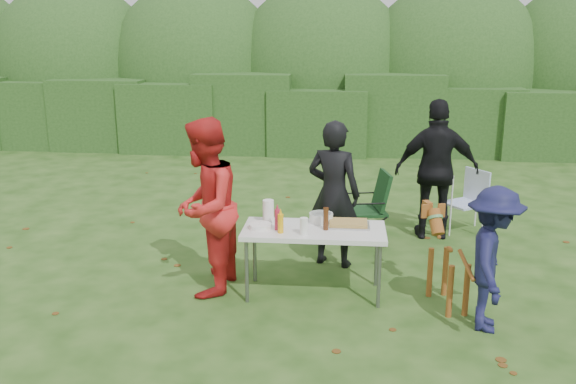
# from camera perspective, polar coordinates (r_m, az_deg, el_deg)

# --- Properties ---
(ground) EXTENTS (80.00, 80.00, 0.00)m
(ground) POSITION_cam_1_polar(r_m,az_deg,el_deg) (6.61, -0.60, -9.79)
(ground) COLOR #1E4211
(hedge_row) EXTENTS (22.00, 1.40, 1.70)m
(hedge_row) POSITION_cam_1_polar(r_m,az_deg,el_deg) (14.11, 2.83, 7.16)
(hedge_row) COLOR #23471C
(hedge_row) RESTS_ON ground
(shrub_backdrop) EXTENTS (20.00, 2.60, 3.20)m
(shrub_backdrop) POSITION_cam_1_polar(r_m,az_deg,el_deg) (15.62, 3.15, 10.69)
(shrub_backdrop) COLOR #3D6628
(shrub_backdrop) RESTS_ON ground
(folding_table) EXTENTS (1.50, 0.70, 0.74)m
(folding_table) POSITION_cam_1_polar(r_m,az_deg,el_deg) (6.45, 2.45, -3.89)
(folding_table) COLOR silver
(folding_table) RESTS_ON ground
(person_cook) EXTENTS (0.74, 0.60, 1.76)m
(person_cook) POSITION_cam_1_polar(r_m,az_deg,el_deg) (7.24, 4.29, -0.18)
(person_cook) COLOR black
(person_cook) RESTS_ON ground
(person_red_jacket) EXTENTS (0.80, 0.98, 1.90)m
(person_red_jacket) POSITION_cam_1_polar(r_m,az_deg,el_deg) (6.50, -7.78, -1.44)
(person_red_jacket) COLOR red
(person_red_jacket) RESTS_ON ground
(person_black_puffy) EXTENTS (1.13, 0.51, 1.89)m
(person_black_puffy) POSITION_cam_1_polar(r_m,az_deg,el_deg) (8.40, 13.75, 2.02)
(person_black_puffy) COLOR black
(person_black_puffy) RESTS_ON ground
(child) EXTENTS (0.68, 0.98, 1.39)m
(child) POSITION_cam_1_polar(r_m,az_deg,el_deg) (6.02, 18.59, -6.00)
(child) COLOR #161740
(child) RESTS_ON ground
(dog) EXTENTS (0.65, 1.06, 0.94)m
(dog) POSITION_cam_1_polar(r_m,az_deg,el_deg) (6.45, 14.82, -6.44)
(dog) COLOR brown
(dog) RESTS_ON ground
(camping_chair) EXTENTS (0.71, 0.71, 0.97)m
(camping_chair) POSITION_cam_1_polar(r_m,az_deg,el_deg) (8.16, 7.21, -1.40)
(camping_chair) COLOR #143618
(camping_chair) RESTS_ON ground
(lawn_chair) EXTENTS (0.72, 0.72, 0.88)m
(lawn_chair) POSITION_cam_1_polar(r_m,az_deg,el_deg) (8.89, 16.18, -0.81)
(lawn_chair) COLOR #6A8FE3
(lawn_chair) RESTS_ON ground
(food_tray) EXTENTS (0.45, 0.30, 0.02)m
(food_tray) POSITION_cam_1_polar(r_m,az_deg,el_deg) (6.53, 5.66, -3.11)
(food_tray) COLOR #B7B7BA
(food_tray) RESTS_ON folding_table
(focaccia_bread) EXTENTS (0.40, 0.26, 0.04)m
(focaccia_bread) POSITION_cam_1_polar(r_m,az_deg,el_deg) (6.52, 5.67, -2.88)
(focaccia_bread) COLOR #AF8A43
(focaccia_bread) RESTS_ON food_tray
(mustard_bottle) EXTENTS (0.06, 0.06, 0.20)m
(mustard_bottle) POSITION_cam_1_polar(r_m,az_deg,el_deg) (6.26, -0.70, -2.96)
(mustard_bottle) COLOR #EDAB10
(mustard_bottle) RESTS_ON folding_table
(ketchup_bottle) EXTENTS (0.06, 0.06, 0.22)m
(ketchup_bottle) POSITION_cam_1_polar(r_m,az_deg,el_deg) (6.36, -1.00, -2.60)
(ketchup_bottle) COLOR #B02139
(ketchup_bottle) RESTS_ON folding_table
(beer_bottle) EXTENTS (0.06, 0.06, 0.24)m
(beer_bottle) POSITION_cam_1_polar(r_m,az_deg,el_deg) (6.36, 3.56, -2.52)
(beer_bottle) COLOR #47230F
(beer_bottle) RESTS_ON folding_table
(paper_towel_roll) EXTENTS (0.12, 0.12, 0.26)m
(paper_towel_roll) POSITION_cam_1_polar(r_m,az_deg,el_deg) (6.56, -1.86, -1.86)
(paper_towel_roll) COLOR white
(paper_towel_roll) RESTS_ON folding_table
(cup_stack) EXTENTS (0.08, 0.08, 0.18)m
(cup_stack) POSITION_cam_1_polar(r_m,az_deg,el_deg) (6.21, 1.50, -3.24)
(cup_stack) COLOR white
(cup_stack) RESTS_ON folding_table
(pasta_bowl) EXTENTS (0.26, 0.26, 0.10)m
(pasta_bowl) POSITION_cam_1_polar(r_m,az_deg,el_deg) (6.63, 3.12, -2.40)
(pasta_bowl) COLOR silver
(pasta_bowl) RESTS_ON folding_table
(plate_stack) EXTENTS (0.24, 0.24, 0.05)m
(plate_stack) POSITION_cam_1_polar(r_m,az_deg,el_deg) (6.43, -2.63, -3.20)
(plate_stack) COLOR white
(plate_stack) RESTS_ON folding_table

